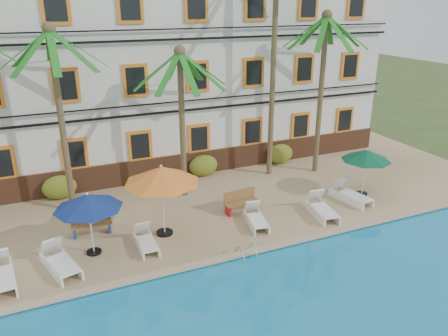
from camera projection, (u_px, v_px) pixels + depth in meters
name	position (u px, v px, depth m)	size (l,w,h in m)	color
ground	(228.00, 249.00, 16.22)	(100.00, 100.00, 0.00)	#384C23
pool_deck	(184.00, 195.00, 20.45)	(30.00, 12.00, 0.25)	tan
pool_coping	(238.00, 255.00, 15.35)	(30.00, 0.35, 0.06)	tan
hotel_building	(151.00, 67.00, 22.83)	(25.40, 6.44, 10.22)	silver
palm_b	(58.00, 96.00, 16.95)	(4.03, 4.03, 7.68)	brown
palm_c	(181.00, 102.00, 18.63)	(4.03, 4.03, 6.70)	brown
palm_d	(274.00, 43.00, 20.29)	(4.03, 4.03, 10.52)	brown
palm_e	(322.00, 73.00, 21.18)	(4.03, 4.03, 8.01)	brown
shrub_left	(59.00, 187.00, 19.58)	(1.50, 0.90, 1.10)	#185217
shrub_mid	(203.00, 166.00, 22.17)	(1.50, 0.90, 1.10)	#185217
shrub_right	(280.00, 154.00, 23.84)	(1.50, 0.90, 1.10)	#185217
umbrella_blue	(88.00, 202.00, 14.80)	(2.35, 2.35, 2.36)	black
umbrella_red	(161.00, 175.00, 15.93)	(2.85, 2.85, 2.84)	black
umbrella_green	(366.00, 155.00, 19.54)	(2.24, 2.24, 2.24)	black
lounger_a	(1.00, 274.00, 13.76)	(0.93, 2.10, 0.96)	white
lounger_b	(60.00, 261.00, 14.46)	(1.28, 2.18, 0.97)	white
lounger_c	(146.00, 241.00, 15.79)	(0.64, 1.74, 0.82)	white
lounger_d	(256.00, 218.00, 17.41)	(1.00, 1.90, 0.85)	white
lounger_e	(321.00, 208.00, 18.16)	(1.05, 2.12, 0.96)	white
lounger_f	(350.00, 194.00, 19.46)	(1.06, 2.11, 0.95)	white
bench_left	(91.00, 222.00, 16.67)	(1.53, 0.57, 0.93)	olive
bench_right	(241.00, 201.00, 18.44)	(1.54, 0.61, 0.93)	olive
pool_ladder	(247.00, 255.00, 15.38)	(0.54, 0.74, 0.74)	silver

